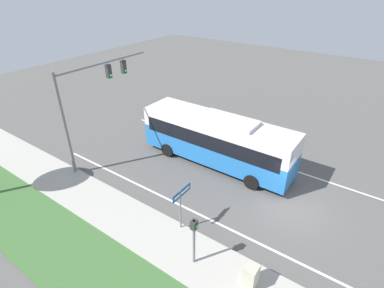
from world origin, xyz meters
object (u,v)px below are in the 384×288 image
(bus, at_px, (217,138))
(pedestrian_signal, at_px, (194,235))
(signal_gantry, at_px, (91,93))
(street_sign, at_px, (181,201))
(utility_cabinet, at_px, (251,276))

(bus, xyz_separation_m, pedestrian_signal, (-7.78, -3.56, -0.17))
(signal_gantry, bearing_deg, street_sign, -103.66)
(street_sign, relative_size, utility_cabinet, 2.21)
(bus, bearing_deg, street_sign, -164.30)
(bus, relative_size, utility_cabinet, 9.30)
(utility_cabinet, bearing_deg, signal_gantry, 76.31)
(bus, relative_size, signal_gantry, 1.45)
(bus, xyz_separation_m, utility_cabinet, (-7.42, -6.16, -1.29))
(signal_gantry, distance_m, utility_cabinet, 14.18)
(signal_gantry, xyz_separation_m, street_sign, (-2.13, -8.78, -3.11))
(bus, height_order, pedestrian_signal, bus)
(bus, relative_size, pedestrian_signal, 4.07)
(street_sign, distance_m, utility_cabinet, 4.64)
(signal_gantry, relative_size, street_sign, 2.90)
(utility_cabinet, bearing_deg, pedestrian_signal, 98.00)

